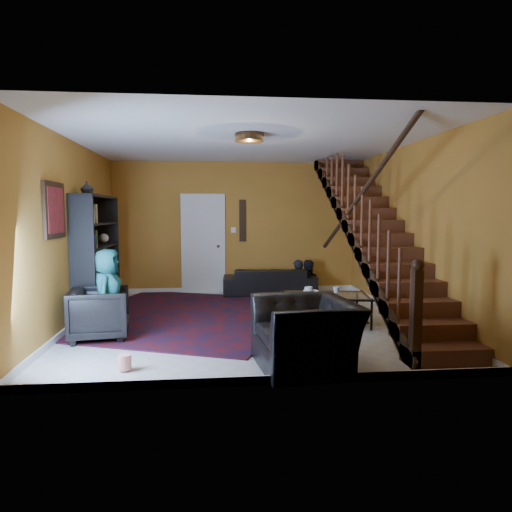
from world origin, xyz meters
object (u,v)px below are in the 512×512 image
at_px(bookshelf, 98,259).
at_px(armchair_left, 100,314).
at_px(armchair_right, 306,334).
at_px(sofa, 270,281).
at_px(coffee_table, 326,308).

distance_m(bookshelf, armchair_left, 1.61).
height_order(bookshelf, armchair_left, bookshelf).
bearing_deg(armchair_right, sofa, 171.14).
bearing_deg(coffee_table, bookshelf, 164.17).
height_order(sofa, armchair_right, armchair_right).
bearing_deg(bookshelf, armchair_right, -44.45).
relative_size(sofa, armchair_left, 2.50).
bearing_deg(coffee_table, armchair_left, -172.59).
xyz_separation_m(armchair_left, coffee_table, (3.25, 0.42, -0.07)).
xyz_separation_m(sofa, armchair_left, (-2.74, -3.14, 0.07)).
bearing_deg(coffee_table, armchair_right, -110.89).
bearing_deg(bookshelf, armchair_left, -76.18).
relative_size(sofa, coffee_table, 1.43).
relative_size(armchair_right, coffee_table, 0.86).
height_order(armchair_left, armchair_right, armchair_right).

